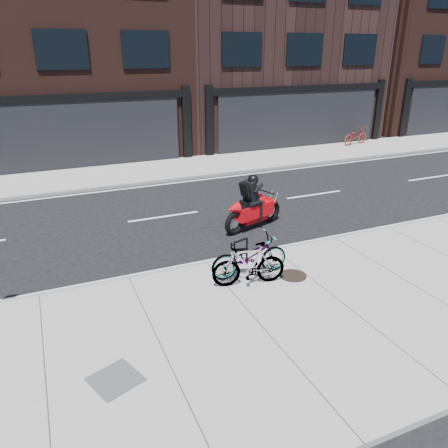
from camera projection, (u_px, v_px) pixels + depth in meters
name	position (u px, v px, depth m)	size (l,w,h in m)	color
ground	(182.00, 239.00, 12.91)	(120.00, 120.00, 0.00)	black
sidewalk_near	(262.00, 329.00, 8.63)	(60.00, 6.00, 0.13)	gray
sidewalk_far	(128.00, 173.00, 19.49)	(60.00, 3.50, 0.13)	gray
building_center	(48.00, 6.00, 21.82)	(12.00, 10.00, 14.50)	black
building_mideast	(260.00, 31.00, 26.62)	(12.00, 10.00, 12.50)	black
building_east	(410.00, 30.00, 30.95)	(10.00, 10.00, 13.00)	black
bike_rack	(241.00, 252.00, 10.72)	(0.45, 0.18, 0.79)	black
bicycle_front	(249.00, 256.00, 10.40)	(0.67, 1.93, 1.01)	gray
bicycle_rear	(249.00, 264.00, 9.98)	(0.49, 1.72, 1.03)	gray
motorcycle	(256.00, 206.00, 13.52)	(2.28, 1.01, 1.75)	black
bicycle_far	(356.00, 136.00, 24.94)	(0.66, 1.88, 0.99)	maroon
manhole_cover	(293.00, 276.00, 10.53)	(0.66, 0.66, 0.01)	black
utility_grate	(115.00, 379.00, 7.22)	(0.75, 0.75, 0.01)	#565659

